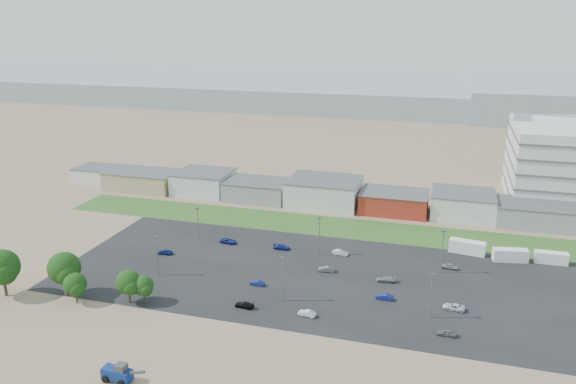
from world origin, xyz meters
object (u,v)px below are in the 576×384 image
at_px(parked_car_10, 127,284).
at_px(parked_car_12, 386,279).
at_px(parked_car_13, 307,313).
at_px(parked_car_7, 326,269).
at_px(parked_car_11, 340,253).
at_px(parked_car_6, 282,247).
at_px(parked_car_4, 257,283).
at_px(parked_car_1, 384,297).
at_px(box_trailer_a, 467,247).
at_px(parked_car_0, 454,307).
at_px(parked_car_8, 450,266).
at_px(parked_car_5, 165,252).
at_px(parked_car_9, 228,241).
at_px(parked_car_2, 447,333).
at_px(parked_car_3, 244,305).
at_px(tree_far_left, 2,270).
at_px(telehandler, 117,372).

height_order(parked_car_10, parked_car_12, parked_car_12).
bearing_deg(parked_car_13, parked_car_7, -170.35).
height_order(parked_car_10, parked_car_11, parked_car_11).
bearing_deg(parked_car_6, parked_car_4, -177.98).
relative_size(parked_car_6, parked_car_7, 1.12).
bearing_deg(parked_car_1, parked_car_4, -84.05).
height_order(box_trailer_a, parked_car_0, box_trailer_a).
bearing_deg(parked_car_8, parked_car_4, 122.03).
bearing_deg(parked_car_4, box_trailer_a, 129.82).
height_order(parked_car_5, parked_car_10, parked_car_5).
bearing_deg(parked_car_9, parked_car_11, -82.60).
height_order(parked_car_1, parked_car_4, parked_car_1).
relative_size(parked_car_4, parked_car_7, 0.85).
bearing_deg(parked_car_7, parked_car_4, -55.74).
bearing_deg(parked_car_10, parked_car_5, -1.27).
bearing_deg(parked_car_2, box_trailer_a, 177.17).
bearing_deg(parked_car_12, parked_car_3, -56.71).
height_order(parked_car_8, parked_car_11, parked_car_8).
distance_m(parked_car_6, parked_car_8, 41.48).
xyz_separation_m(parked_car_7, parked_car_12, (13.89, -1.36, -0.02)).
height_order(parked_car_3, parked_car_8, parked_car_8).
bearing_deg(parked_car_11, tree_far_left, 124.20).
distance_m(parked_car_1, parked_car_4, 27.83).
height_order(parked_car_9, parked_car_12, parked_car_12).
height_order(telehandler, parked_car_7, telehandler).
bearing_deg(parked_car_4, parked_car_3, 8.78).
height_order(tree_far_left, parked_car_6, tree_far_left).
relative_size(parked_car_7, parked_car_8, 1.01).
relative_size(telehandler, parked_car_8, 2.07).
bearing_deg(box_trailer_a, parked_car_11, -152.02).
bearing_deg(parked_car_6, telehandler, 170.70).
bearing_deg(parked_car_9, parked_car_10, 163.49).
bearing_deg(parked_car_3, box_trailer_a, 139.94).
relative_size(parked_car_0, parked_car_9, 1.02).
bearing_deg(telehandler, parked_car_0, 41.88).
height_order(parked_car_8, parked_car_9, parked_car_8).
height_order(parked_car_6, parked_car_12, parked_car_6).
bearing_deg(parked_car_3, parked_car_9, -146.09).
bearing_deg(parked_car_13, parked_car_3, -81.31).
height_order(parked_car_1, parked_car_6, parked_car_6).
height_order(parked_car_2, parked_car_7, parked_car_7).
bearing_deg(parked_car_5, box_trailer_a, 100.62).
bearing_deg(parked_car_7, parked_car_8, 103.10).
relative_size(parked_car_4, parked_car_9, 0.76).
relative_size(parked_car_0, parked_car_11, 1.13).
relative_size(box_trailer_a, parked_car_6, 2.00).
height_order(tree_far_left, parked_car_8, tree_far_left).
xyz_separation_m(parked_car_2, parked_car_8, (0.14, 30.32, 0.04)).
relative_size(parked_car_11, parked_car_12, 0.91).
bearing_deg(parked_car_11, box_trailer_a, -70.12).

